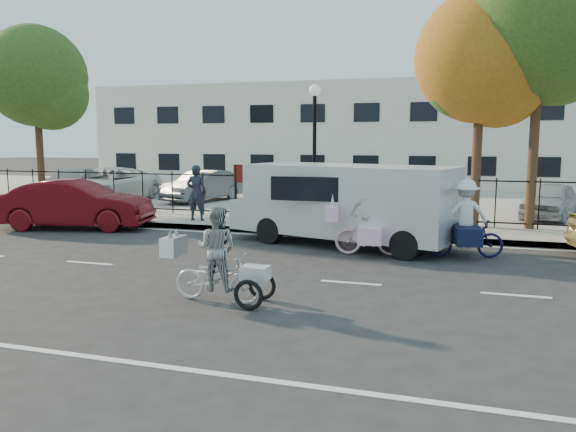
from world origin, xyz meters
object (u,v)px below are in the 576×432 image
(lot_car_b, at_px, (106,185))
(lot_car_c, at_px, (203,186))
(lamppost, at_px, (315,129))
(white_van, at_px, (345,201))
(lot_car_d, at_px, (551,200))
(unicorn_bike, at_px, (368,226))
(lot_car_a, at_px, (71,185))
(zebra_trike, at_px, (218,265))
(pedestrian, at_px, (197,193))
(red_sedan, at_px, (76,204))
(bull_bike, at_px, (464,226))

(lot_car_b, height_order, lot_car_c, lot_car_b)
(lamppost, relative_size, lot_car_c, 1.08)
(white_van, height_order, lot_car_d, white_van)
(unicorn_bike, height_order, lot_car_a, unicorn_bike)
(lamppost, relative_size, white_van, 0.68)
(zebra_trike, distance_m, pedestrian, 8.89)
(lot_car_b, relative_size, lot_car_d, 1.47)
(white_van, relative_size, pedestrian, 3.51)
(lamppost, bearing_deg, lot_car_b, 163.40)
(zebra_trike, height_order, unicorn_bike, unicorn_bike)
(red_sedan, height_order, lot_car_b, lot_car_b)
(zebra_trike, relative_size, lot_car_d, 0.54)
(lot_car_b, bearing_deg, zebra_trike, -44.16)
(bull_bike, bearing_deg, lot_car_d, -32.62)
(bull_bike, relative_size, white_van, 0.32)
(unicorn_bike, distance_m, lot_car_d, 8.72)
(lamppost, relative_size, bull_bike, 2.12)
(pedestrian, height_order, lot_car_c, pedestrian)
(lamppost, distance_m, lot_car_b, 10.45)
(lamppost, height_order, white_van, lamppost)
(lamppost, xyz_separation_m, zebra_trike, (0.53, -8.70, -2.47))
(lamppost, height_order, lot_car_a, lamppost)
(white_van, distance_m, pedestrian, 5.69)
(bull_bike, relative_size, lot_car_c, 0.51)
(lamppost, relative_size, lot_car_d, 1.22)
(bull_bike, height_order, pedestrian, pedestrian)
(white_van, relative_size, lot_car_d, 1.80)
(red_sedan, height_order, lot_car_c, red_sedan)
(lamppost, bearing_deg, lot_car_a, 165.49)
(lot_car_c, bearing_deg, bull_bike, -22.30)
(lamppost, xyz_separation_m, lot_car_a, (-11.63, 3.01, -2.28))
(lot_car_a, bearing_deg, lot_car_d, -15.81)
(zebra_trike, distance_m, bull_bike, 6.52)
(unicorn_bike, xyz_separation_m, lot_car_d, (5.01, 7.14, 0.04))
(white_van, relative_size, lot_car_b, 1.22)
(unicorn_bike, relative_size, pedestrian, 1.07)
(unicorn_bike, xyz_separation_m, lot_car_c, (-8.40, 8.39, 0.10))
(lamppost, distance_m, red_sedan, 7.85)
(zebra_trike, bearing_deg, lot_car_c, 27.24)
(bull_bike, xyz_separation_m, pedestrian, (-8.31, 2.71, 0.32))
(red_sedan, bearing_deg, lot_car_c, -21.36)
(lot_car_a, bearing_deg, lot_car_b, -19.02)
(lot_car_a, xyz_separation_m, lot_car_b, (1.85, -0.09, 0.05))
(lot_car_b, distance_m, lot_car_c, 4.04)
(lamppost, bearing_deg, lot_car_d, 22.76)
(zebra_trike, relative_size, red_sedan, 0.42)
(red_sedan, distance_m, lot_car_d, 15.51)
(unicorn_bike, relative_size, lot_car_d, 0.55)
(unicorn_bike, bearing_deg, lot_car_c, 36.50)
(red_sedan, bearing_deg, lot_car_a, 25.71)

